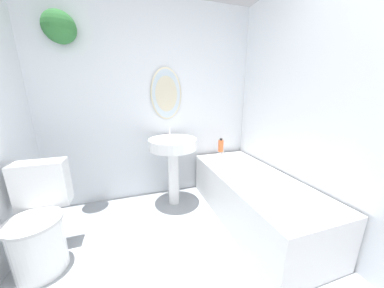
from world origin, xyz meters
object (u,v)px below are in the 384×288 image
at_px(pedestal_sink, 173,152).
at_px(shampoo_bottle, 221,146).
at_px(toilet, 40,225).
at_px(bathtub, 252,196).

height_order(pedestal_sink, shampoo_bottle, pedestal_sink).
distance_m(toilet, shampoo_bottle, 2.01).
height_order(bathtub, shampoo_bottle, shampoo_bottle).
bearing_deg(bathtub, toilet, 179.26).
distance_m(toilet, pedestal_sink, 1.35).
bearing_deg(toilet, pedestal_sink, 24.44).
bearing_deg(pedestal_sink, bathtub, -37.42).
relative_size(pedestal_sink, shampoo_bottle, 5.14).
relative_size(bathtub, shampoo_bottle, 9.25).
height_order(toilet, shampoo_bottle, toilet).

